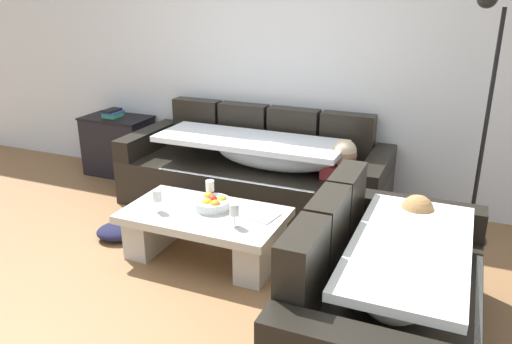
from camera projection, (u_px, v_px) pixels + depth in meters
name	position (u px, v px, depth m)	size (l,w,h in m)	color
ground_plane	(157.00, 293.00, 3.44)	(14.00, 14.00, 0.00)	brown
back_wall	(274.00, 54.00, 4.84)	(9.00, 0.10, 2.70)	silver
couch_along_wall	(258.00, 173.00, 4.71)	(2.44, 0.92, 0.88)	black
couch_near_window	(387.00, 297.00, 2.82)	(0.92, 1.70, 0.88)	black
coffee_table	(205.00, 229.00, 3.82)	(1.20, 0.68, 0.38)	#B6B4AA
fruit_bowl	(212.00, 203.00, 3.82)	(0.28, 0.28, 0.10)	silver
wine_glass_near_left	(157.00, 197.00, 3.75)	(0.07, 0.07, 0.17)	silver
wine_glass_near_right	(234.00, 211.00, 3.52)	(0.07, 0.07, 0.17)	silver
wine_glass_far_back	(210.00, 187.00, 3.94)	(0.07, 0.07, 0.17)	silver
open_magazine	(258.00, 214.00, 3.72)	(0.28, 0.21, 0.01)	white
side_cabinet	(119.00, 146.00, 5.55)	(0.72, 0.44, 0.64)	black
book_stack_on_cabinet	(113.00, 113.00, 5.44)	(0.17, 0.21, 0.08)	#338C59
floor_lamp	(481.00, 107.00, 3.77)	(0.33, 0.31, 1.95)	black
crumpled_garment	(121.00, 230.00, 4.19)	(0.40, 0.32, 0.12)	#191933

